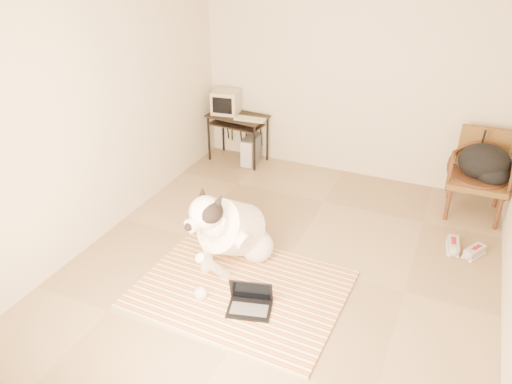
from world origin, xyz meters
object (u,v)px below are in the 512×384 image
Objects in this scene: dog at (231,231)px; rattan_chair at (479,174)px; laptop at (250,302)px; computer_desk at (237,122)px; pc_tower at (251,150)px; crt_monitor at (226,102)px; backpack at (486,164)px.

rattan_chair is (2.13, 2.07, 0.10)m from dog.
dog is 3.09× the size of laptop.
pc_tower is at bearing 0.78° from computer_desk.
crt_monitor reaches higher than rattan_chair.
computer_desk is 1.50× the size of backpack.
backpack is (0.04, -0.05, 0.15)m from rattan_chair.
crt_monitor is at bearing 176.28° from rattan_chair.
laptop is 3.34m from crt_monitor.
backpack is at bearing 55.88° from laptop.
dog is 2.41× the size of backpack.
rattan_chair is at bearing 131.15° from backpack.
backpack is (1.73, 2.56, 0.55)m from laptop.
rattan_chair is at bearing 57.10° from laptop.
rattan_chair is (3.32, -0.22, -0.34)m from crt_monitor.
dog reaches higher than backpack.
crt_monitor reaches higher than computer_desk.
computer_desk is at bearing -13.88° from crt_monitor.
computer_desk reaches higher than laptop.
laptop is (0.44, -0.54, -0.30)m from dog.
computer_desk is at bearing 117.43° from laptop.
laptop is 3.13m from rattan_chair.
dog is 2.38m from pc_tower.
computer_desk reaches higher than pc_tower.
laptop is 3.17m from computer_desk.
laptop is at bearing -50.94° from dog.
backpack is (3.18, -0.22, 0.06)m from computer_desk.
dog is at bearing 129.06° from laptop.
rattan_chair is at bearing -3.37° from pc_tower.
rattan_chair is (1.69, 2.61, 0.40)m from laptop.
dog is 0.76m from laptop.
crt_monitor reaches higher than laptop.
pc_tower is 3.01m from backpack.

